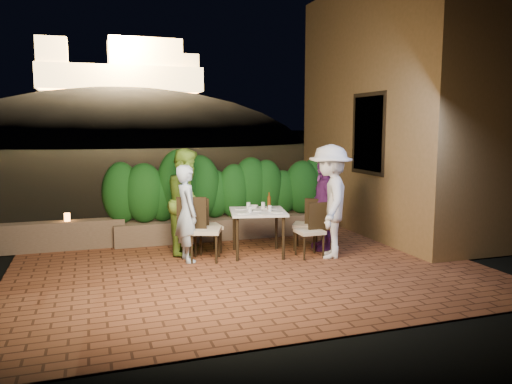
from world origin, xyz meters
name	(u,v)px	position (x,y,z in m)	size (l,w,h in m)	color
ground	(253,272)	(0.00, 0.00, -0.02)	(400.00, 400.00, 0.00)	black
terrace_floor	(243,267)	(0.00, 0.50, -0.07)	(7.00, 6.00, 0.15)	brown
building_wall	(391,108)	(3.60, 2.00, 2.50)	(1.60, 5.00, 5.00)	olive
window_pane	(370,134)	(2.82, 1.50, 2.00)	(0.08, 1.00, 1.40)	black
window_frame	(369,134)	(2.81, 1.50, 2.00)	(0.06, 1.15, 1.55)	black
planter	(226,227)	(0.20, 2.30, 0.20)	(4.20, 0.55, 0.40)	brown
hedge	(226,189)	(0.20, 2.30, 0.95)	(4.00, 0.70, 1.10)	#124414
parapet	(60,236)	(-2.80, 2.30, 0.25)	(2.20, 0.30, 0.50)	brown
hill	(125,173)	(2.00, 60.00, -4.00)	(52.00, 40.00, 22.00)	black
fortress	(121,59)	(2.00, 60.00, 10.50)	(26.00, 8.00, 8.00)	#FFCC7A
dining_table	(258,233)	(0.37, 0.89, 0.38)	(0.90, 0.90, 0.75)	white
plate_nw	(243,213)	(0.06, 0.73, 0.76)	(0.22, 0.22, 0.01)	white
plate_sw	(241,209)	(0.14, 1.13, 0.76)	(0.21, 0.21, 0.01)	white
plate_ne	(277,212)	(0.63, 0.64, 0.76)	(0.21, 0.21, 0.01)	white
plate_se	(271,208)	(0.65, 1.02, 0.76)	(0.21, 0.21, 0.01)	white
plate_centre	(256,210)	(0.34, 0.90, 0.76)	(0.23, 0.23, 0.01)	white
plate_front	(264,214)	(0.36, 0.53, 0.76)	(0.20, 0.20, 0.01)	white
glass_nw	(250,209)	(0.19, 0.75, 0.80)	(0.06, 0.06, 0.10)	silver
glass_sw	(248,205)	(0.28, 1.13, 0.81)	(0.06, 0.06, 0.11)	silver
glass_ne	(270,208)	(0.54, 0.76, 0.80)	(0.06, 0.06, 0.10)	silver
glass_se	(263,205)	(0.52, 1.05, 0.81)	(0.07, 0.07, 0.11)	silver
beer_bottle	(269,201)	(0.59, 0.93, 0.90)	(0.06, 0.06, 0.29)	#522A0D
bowl	(253,207)	(0.38, 1.17, 0.77)	(0.18, 0.18, 0.04)	white
chair_left_front	(205,229)	(-0.54, 0.83, 0.51)	(0.48, 0.48, 1.03)	black
chair_left_back	(208,225)	(-0.38, 1.33, 0.46)	(0.43, 0.43, 0.93)	black
chair_right_front	(310,230)	(1.14, 0.49, 0.45)	(0.42, 0.42, 0.90)	black
chair_right_back	(306,224)	(1.29, 0.98, 0.45)	(0.42, 0.42, 0.90)	black
diner_blue	(187,213)	(-0.81, 0.89, 0.77)	(0.56, 0.37, 1.54)	silver
diner_green	(188,201)	(-0.71, 1.40, 0.89)	(0.86, 0.67, 1.78)	#85BA3A
diner_white	(330,201)	(1.45, 0.39, 0.93)	(1.20, 0.69, 1.85)	white
diner_purple	(324,205)	(1.58, 0.89, 0.79)	(0.92, 0.38, 1.57)	#6D297B
parapet_lamp	(67,217)	(-2.66, 2.30, 0.57)	(0.10, 0.10, 0.14)	orange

